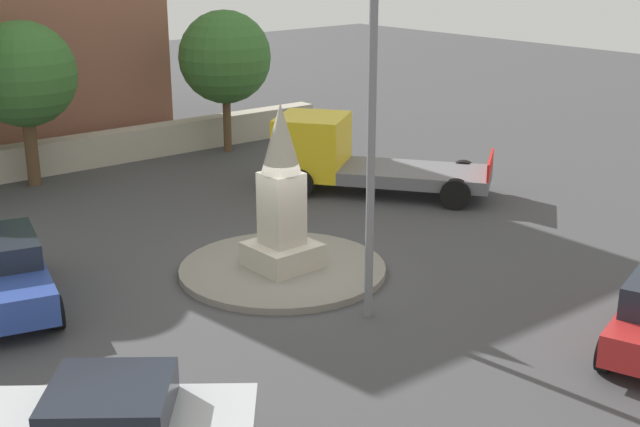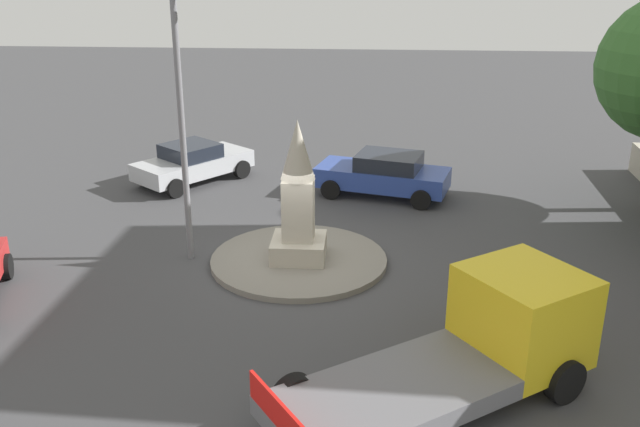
% 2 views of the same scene
% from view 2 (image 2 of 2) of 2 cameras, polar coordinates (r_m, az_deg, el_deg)
% --- Properties ---
extents(ground_plane, '(80.00, 80.00, 0.00)m').
position_cam_2_polar(ground_plane, '(18.57, -1.70, -3.97)').
color(ground_plane, '#424244').
extents(traffic_island, '(4.59, 4.59, 0.15)m').
position_cam_2_polar(traffic_island, '(18.54, -1.71, -3.76)').
color(traffic_island, gray).
rests_on(traffic_island, ground).
extents(monument, '(1.38, 1.38, 3.66)m').
position_cam_2_polar(monument, '(17.92, -1.76, 0.99)').
color(monument, '#B2AA99').
rests_on(monument, traffic_island).
extents(streetlamp, '(3.25, 0.28, 7.64)m').
position_cam_2_polar(streetlamp, '(17.80, -11.27, 10.16)').
color(streetlamp, slate).
rests_on(streetlamp, ground).
extents(car_silver_approaching, '(3.96, 4.27, 1.38)m').
position_cam_2_polar(car_silver_approaching, '(25.01, -10.18, 4.07)').
color(car_silver_approaching, '#B7BABF').
rests_on(car_silver_approaching, ground).
extents(car_blue_parked_left, '(4.56, 2.84, 1.45)m').
position_cam_2_polar(car_blue_parked_left, '(23.30, 5.15, 3.18)').
color(car_blue_parked_left, '#2D479E').
rests_on(car_blue_parked_left, ground).
extents(truck_yellow_passing, '(6.22, 5.22, 2.17)m').
position_cam_2_polar(truck_yellow_passing, '(13.38, 12.65, -10.12)').
color(truck_yellow_passing, yellow).
rests_on(truck_yellow_passing, ground).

